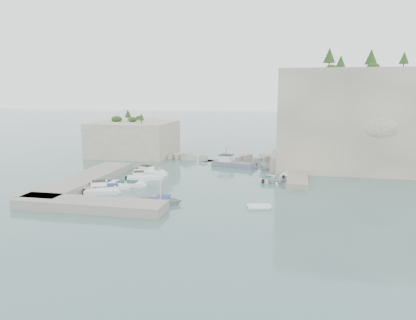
% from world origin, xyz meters
% --- Properties ---
extents(ground, '(400.00, 400.00, 0.00)m').
position_xyz_m(ground, '(0.00, 0.00, 0.00)').
color(ground, slate).
rests_on(ground, ground).
extents(cliff_east, '(26.00, 22.00, 17.00)m').
position_xyz_m(cliff_east, '(23.00, 23.00, 8.50)').
color(cliff_east, beige).
rests_on(cliff_east, ground).
extents(cliff_terrace, '(8.00, 10.00, 2.50)m').
position_xyz_m(cliff_terrace, '(13.00, 18.00, 1.25)').
color(cliff_terrace, beige).
rests_on(cliff_terrace, ground).
extents(outcrop_west, '(16.00, 14.00, 7.00)m').
position_xyz_m(outcrop_west, '(-20.00, 25.00, 3.50)').
color(outcrop_west, beige).
rests_on(outcrop_west, ground).
extents(quay_west, '(5.00, 24.00, 1.10)m').
position_xyz_m(quay_west, '(-17.00, -1.00, 0.55)').
color(quay_west, '#9E9689').
rests_on(quay_west, ground).
extents(quay_south, '(18.00, 4.00, 1.10)m').
position_xyz_m(quay_south, '(-10.00, -12.50, 0.55)').
color(quay_south, '#9E9689').
rests_on(quay_south, ground).
extents(ledge_east, '(3.00, 16.00, 0.80)m').
position_xyz_m(ledge_east, '(13.50, 10.00, 0.40)').
color(ledge_east, '#9E9689').
rests_on(ledge_east, ground).
extents(breakwater, '(28.00, 3.00, 1.40)m').
position_xyz_m(breakwater, '(-1.00, 22.00, 0.70)').
color(breakwater, beige).
rests_on(breakwater, ground).
extents(motorboat_a, '(6.75, 4.43, 1.40)m').
position_xyz_m(motorboat_a, '(-10.01, 7.66, 0.00)').
color(motorboat_a, white).
rests_on(motorboat_a, ground).
extents(motorboat_b, '(5.97, 3.85, 1.40)m').
position_xyz_m(motorboat_b, '(-9.56, 3.65, 0.00)').
color(motorboat_b, white).
rests_on(motorboat_b, ground).
extents(motorboat_c, '(5.68, 2.07, 0.70)m').
position_xyz_m(motorboat_c, '(-10.53, -0.65, 0.00)').
color(motorboat_c, white).
rests_on(motorboat_c, ground).
extents(motorboat_d, '(6.87, 4.86, 1.40)m').
position_xyz_m(motorboat_d, '(-12.42, -3.52, 0.00)').
color(motorboat_d, white).
rests_on(motorboat_d, ground).
extents(motorboat_e, '(5.13, 3.19, 0.70)m').
position_xyz_m(motorboat_e, '(-11.97, -5.60, 0.00)').
color(motorboat_e, white).
rests_on(motorboat_e, ground).
extents(rowboat, '(5.62, 4.30, 1.09)m').
position_xyz_m(rowboat, '(-2.73, -8.58, 0.00)').
color(rowboat, silver).
rests_on(rowboat, ground).
extents(inflatable_dinghy, '(3.15, 2.04, 0.44)m').
position_xyz_m(inflatable_dinghy, '(9.11, -7.95, 0.00)').
color(inflatable_dinghy, silver).
rests_on(inflatable_dinghy, ground).
extents(tender_east_a, '(3.25, 2.85, 1.64)m').
position_xyz_m(tender_east_a, '(10.35, 5.32, 0.00)').
color(tender_east_a, silver).
rests_on(tender_east_a, ground).
extents(tender_east_b, '(2.32, 4.08, 0.70)m').
position_xyz_m(tender_east_b, '(9.08, 6.72, 0.00)').
color(tender_east_b, white).
rests_on(tender_east_b, ground).
extents(tender_east_c, '(2.51, 4.59, 0.70)m').
position_xyz_m(tender_east_c, '(11.98, 10.34, 0.00)').
color(tender_east_c, white).
rests_on(tender_east_c, ground).
extents(tender_east_d, '(5.05, 3.39, 1.83)m').
position_xyz_m(tender_east_d, '(9.26, 14.91, 0.00)').
color(tender_east_d, silver).
rests_on(tender_east_d, ground).
extents(work_boat, '(9.00, 4.69, 2.20)m').
position_xyz_m(work_boat, '(2.40, 16.97, 0.00)').
color(work_boat, slate).
rests_on(work_boat, ground).
extents(rowboat_mast, '(0.10, 0.10, 4.20)m').
position_xyz_m(rowboat_mast, '(-2.73, -8.58, 2.64)').
color(rowboat_mast, white).
rests_on(rowboat_mast, rowboat).
extents(vegetation, '(53.48, 13.88, 13.40)m').
position_xyz_m(vegetation, '(17.83, 24.40, 17.93)').
color(vegetation, '#1E4219').
rests_on(vegetation, ground).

